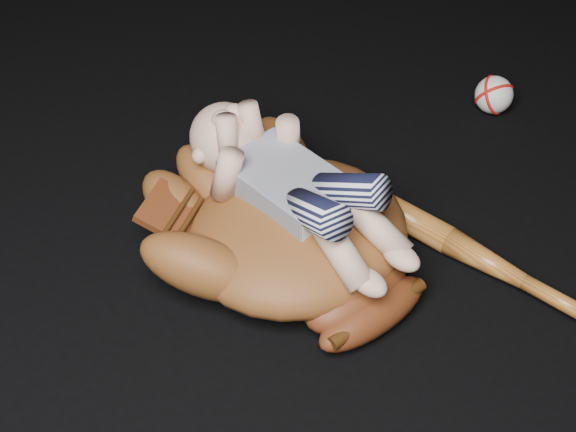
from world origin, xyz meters
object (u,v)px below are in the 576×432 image
at_px(baseball_glove, 298,225).
at_px(baseball, 494,95).
at_px(newborn_baby, 303,187).
at_px(baseball_bat, 464,249).

height_order(baseball_glove, baseball, baseball_glove).
height_order(baseball_glove, newborn_baby, newborn_baby).
bearing_deg(baseball_glove, baseball_bat, -38.47).
bearing_deg(baseball_glove, newborn_baby, 21.30).
relative_size(baseball_glove, baseball, 6.79).
distance_m(newborn_baby, baseball, 0.51).
bearing_deg(newborn_baby, baseball_glove, -162.85).
height_order(baseball_glove, baseball_bat, baseball_glove).
relative_size(newborn_baby, baseball, 5.84).
bearing_deg(newborn_baby, baseball_bat, -45.51).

